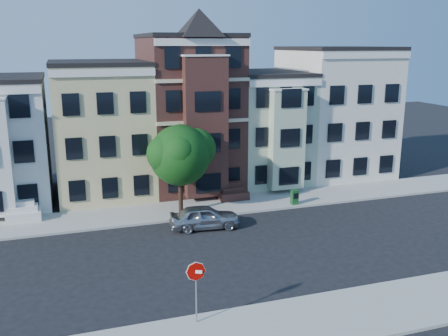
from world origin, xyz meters
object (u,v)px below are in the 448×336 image
object	(u,v)px
stop_sign	(196,288)
street_tree	(180,159)
parked_car	(205,217)
newspaper_box	(295,197)

from	to	relation	value
stop_sign	street_tree	bearing A→B (deg)	101.92
parked_car	newspaper_box	bearing A→B (deg)	-67.33
newspaper_box	street_tree	bearing A→B (deg)	175.73
newspaper_box	stop_sign	bearing A→B (deg)	-128.75
parked_car	newspaper_box	world-z (taller)	parked_car
stop_sign	parked_car	bearing A→B (deg)	94.91
street_tree	newspaper_box	bearing A→B (deg)	-5.42
street_tree	parked_car	xyz separation A→B (m)	(0.84, -3.04, -3.18)
parked_car	stop_sign	bearing A→B (deg)	168.04
street_tree	stop_sign	xyz separation A→B (m)	(-2.65, -13.89, -2.24)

